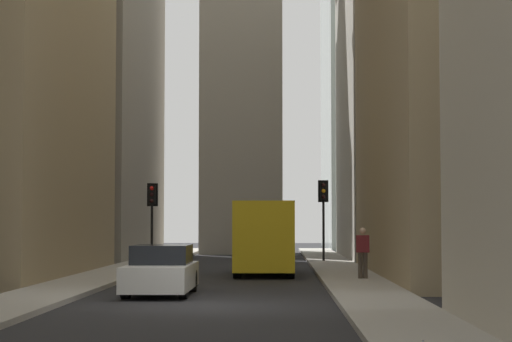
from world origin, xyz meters
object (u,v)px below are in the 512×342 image
delivery_truck (265,238)px  traffic_light_far_junction (152,204)px  pedestrian (363,251)px  sedan_white (161,272)px  traffic_light_midblock (323,201)px

delivery_truck → traffic_light_far_junction: traffic_light_far_junction is taller
delivery_truck → pedestrian: (-4.50, -3.43, -0.37)m
sedan_white → traffic_light_midblock: 20.78m
delivery_truck → traffic_light_far_junction: bearing=35.8°
sedan_white → traffic_light_far_junction: 18.02m
traffic_light_midblock → traffic_light_far_junction: size_ratio=1.06×
sedan_white → pedestrian: (5.50, -6.23, 0.43)m
delivery_truck → traffic_light_far_junction: size_ratio=1.71×
delivery_truck → sedan_white: (-9.99, 2.80, -0.80)m
traffic_light_far_junction → pedestrian: 15.22m
delivery_truck → pedestrian: delivery_truck is taller
delivery_truck → traffic_light_midblock: (9.87, -2.78, 1.64)m
sedan_white → pedestrian: 8.32m
traffic_light_midblock → pedestrian: bearing=-177.4°
pedestrian → traffic_light_midblock: bearing=2.6°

